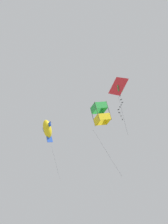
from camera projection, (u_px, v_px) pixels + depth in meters
kite_delta_highest at (119, 87)px, 30.70m from camera, size 0.73×1.90×4.84m
kite_box_near_left at (101, 114)px, 32.27m from camera, size 2.72×2.35×6.20m
kite_fish_far_centre at (47, 129)px, 43.49m from camera, size 2.13×1.92×7.15m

